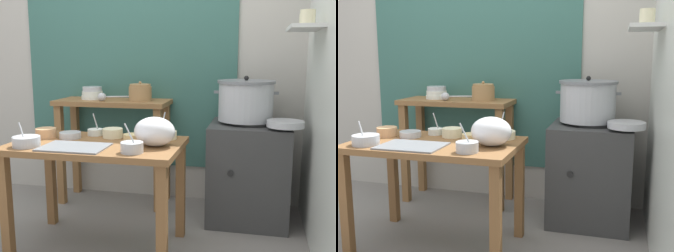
{
  "view_description": "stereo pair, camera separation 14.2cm",
  "coord_description": "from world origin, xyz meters",
  "views": [
    {
      "loc": [
        0.98,
        -2.39,
        1.28
      ],
      "look_at": [
        0.41,
        0.14,
        0.82
      ],
      "focal_mm": 43.07,
      "sensor_mm": 36.0,
      "label": 1
    },
    {
      "loc": [
        1.11,
        -2.36,
        1.28
      ],
      "look_at": [
        0.41,
        0.14,
        0.82
      ],
      "focal_mm": 43.07,
      "sensor_mm": 36.0,
      "label": 2
    }
  ],
  "objects": [
    {
      "name": "prep_bowl_0",
      "position": [
        0.01,
        0.17,
        0.75
      ],
      "size": [
        0.14,
        0.14,
        0.06
      ],
      "color": "beige",
      "rests_on": "prep_table"
    },
    {
      "name": "plastic_bag",
      "position": [
        0.36,
        -0.03,
        0.81
      ],
      "size": [
        0.26,
        0.2,
        0.18
      ],
      "primitive_type": "ellipsoid",
      "color": "white",
      "rests_on": "prep_table"
    },
    {
      "name": "prep_bowl_2",
      "position": [
        0.17,
        0.11,
        0.74
      ],
      "size": [
        0.12,
        0.12,
        0.04
      ],
      "color": "#E5C684",
      "rests_on": "prep_table"
    },
    {
      "name": "wide_pan",
      "position": [
        1.17,
        0.5,
        0.8
      ],
      "size": [
        0.26,
        0.26,
        0.04
      ],
      "primitive_type": "cylinder",
      "color": "#B7BABF",
      "rests_on": "stove_block"
    },
    {
      "name": "stove_block",
      "position": [
        0.92,
        0.7,
        0.38
      ],
      "size": [
        0.6,
        0.61,
        0.78
      ],
      "color": "#383838",
      "rests_on": "ground"
    },
    {
      "name": "wall_back",
      "position": [
        0.08,
        1.1,
        1.3
      ],
      "size": [
        4.4,
        0.12,
        2.6
      ],
      "color": "#B2ADA3",
      "rests_on": "ground"
    },
    {
      "name": "prep_bowl_5",
      "position": [
        -0.41,
        -0.21,
        0.75
      ],
      "size": [
        0.17,
        0.17,
        0.15
      ],
      "color": "#B7BABF",
      "rests_on": "prep_table"
    },
    {
      "name": "prep_bowl_7",
      "position": [
        0.27,
        -0.22,
        0.75
      ],
      "size": [
        0.13,
        0.13,
        0.18
      ],
      "color": "#B7BABF",
      "rests_on": "prep_table"
    },
    {
      "name": "clay_pot",
      "position": [
        0.01,
        0.83,
        0.97
      ],
      "size": [
        0.19,
        0.19,
        0.16
      ],
      "color": "#A37A4C",
      "rests_on": "back_shelf_table"
    },
    {
      "name": "prep_bowl_1",
      "position": [
        -0.43,
        0.06,
        0.75
      ],
      "size": [
        0.14,
        0.14,
        0.06
      ],
      "color": "tan",
      "rests_on": "prep_table"
    },
    {
      "name": "steamer_pot",
      "position": [
        0.88,
        0.72,
        0.94
      ],
      "size": [
        0.48,
        0.44,
        0.34
      ],
      "color": "#B7BABF",
      "rests_on": "stove_block"
    },
    {
      "name": "prep_bowl_3",
      "position": [
        -0.13,
        0.21,
        0.75
      ],
      "size": [
        0.11,
        0.11,
        0.16
      ],
      "color": "silver",
      "rests_on": "prep_table"
    },
    {
      "name": "prep_bowl_6",
      "position": [
        -0.26,
        0.08,
        0.74
      ],
      "size": [
        0.15,
        0.15,
        0.04
      ],
      "color": "#B7BABF",
      "rests_on": "prep_table"
    },
    {
      "name": "ground_plane",
      "position": [
        0.0,
        0.0,
        0.0
      ],
      "size": [
        9.0,
        9.0,
        0.0
      ],
      "primitive_type": "plane",
      "color": "gray"
    },
    {
      "name": "wall_right",
      "position": [
        1.4,
        0.2,
        1.3
      ],
      "size": [
        0.3,
        3.2,
        2.6
      ],
      "color": "silver",
      "rests_on": "ground"
    },
    {
      "name": "serving_tray",
      "position": [
        -0.11,
        -0.18,
        0.72
      ],
      "size": [
        0.4,
        0.28,
        0.01
      ],
      "primitive_type": "cube",
      "color": "slate",
      "rests_on": "prep_table"
    },
    {
      "name": "back_shelf_table",
      "position": [
        -0.23,
        0.83,
        0.68
      ],
      "size": [
        0.96,
        0.4,
        0.9
      ],
      "color": "olive",
      "rests_on": "ground"
    },
    {
      "name": "ladle",
      "position": [
        -0.28,
        0.74,
        0.94
      ],
      "size": [
        0.27,
        0.12,
        0.07
      ],
      "color": "#B7BABF",
      "rests_on": "back_shelf_table"
    },
    {
      "name": "bowl_stack_enamel",
      "position": [
        -0.42,
        0.85,
        0.95
      ],
      "size": [
        0.19,
        0.19,
        0.11
      ],
      "color": "silver",
      "rests_on": "back_shelf_table"
    },
    {
      "name": "prep_table",
      "position": [
        -0.03,
        -0.01,
        0.61
      ],
      "size": [
        1.1,
        0.66,
        0.72
      ],
      "color": "brown",
      "rests_on": "ground"
    },
    {
      "name": "prep_bowl_4",
      "position": [
        0.36,
        0.21,
        0.75
      ],
      "size": [
        0.17,
        0.17,
        0.18
      ],
      "color": "beige",
      "rests_on": "prep_table"
    }
  ]
}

